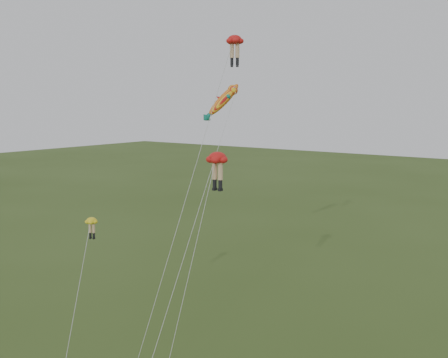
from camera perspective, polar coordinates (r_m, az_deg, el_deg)
The scene contains 4 objects.
legs_kite_red_high at distance 36.78m, azimuth 0.99°, elevation 14.65°, with size 3.10×9.48×22.41m.
legs_kite_red_mid at distance 31.15m, azimuth -0.85°, elevation 1.75°, with size 2.21×4.79×14.58m.
legs_kite_yellow at distance 36.66m, azimuth -15.05°, elevation -5.58°, with size 3.15×5.53×9.57m.
fish_kite at distance 41.08m, azimuth -0.09°, elevation 8.90°, with size 4.57×14.23×19.43m.
Camera 1 is at (22.78, -22.24, 17.50)m, focal length 40.00 mm.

